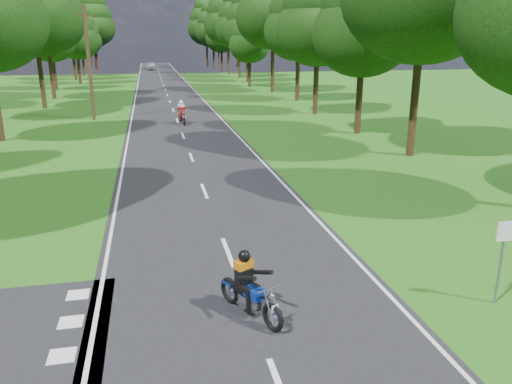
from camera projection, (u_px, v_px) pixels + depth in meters
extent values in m
plane|color=#2D5B14|center=(240.00, 286.00, 12.11)|extent=(160.00, 160.00, 0.00)
cube|color=black|center=(165.00, 90.00, 58.87)|extent=(7.00, 140.00, 0.02)
cube|color=silver|center=(228.00, 252.00, 13.97)|extent=(0.12, 2.00, 0.01)
cube|color=silver|center=(204.00, 191.00, 19.58)|extent=(0.12, 2.00, 0.01)
cube|color=silver|center=(191.00, 157.00, 25.19)|extent=(0.12, 2.00, 0.01)
cube|color=silver|center=(183.00, 136.00, 30.80)|extent=(0.12, 2.00, 0.01)
cube|color=silver|center=(177.00, 121.00, 36.42)|extent=(0.12, 2.00, 0.01)
cube|color=silver|center=(173.00, 110.00, 42.03)|extent=(0.12, 2.00, 0.01)
cube|color=silver|center=(170.00, 102.00, 47.64)|extent=(0.12, 2.00, 0.01)
cube|color=silver|center=(167.00, 95.00, 53.25)|extent=(0.12, 2.00, 0.01)
cube|color=silver|center=(165.00, 90.00, 58.86)|extent=(0.12, 2.00, 0.01)
cube|color=silver|center=(164.00, 85.00, 64.48)|extent=(0.12, 2.00, 0.01)
cube|color=silver|center=(162.00, 82.00, 70.09)|extent=(0.12, 2.00, 0.01)
cube|color=silver|center=(161.00, 78.00, 75.70)|extent=(0.12, 2.00, 0.01)
cube|color=silver|center=(160.00, 76.00, 81.31)|extent=(0.12, 2.00, 0.01)
cube|color=silver|center=(159.00, 73.00, 86.92)|extent=(0.12, 2.00, 0.01)
cube|color=silver|center=(158.00, 71.00, 92.53)|extent=(0.12, 2.00, 0.01)
cube|color=silver|center=(158.00, 69.00, 98.15)|extent=(0.12, 2.00, 0.01)
cube|color=silver|center=(157.00, 68.00, 103.76)|extent=(0.12, 2.00, 0.01)
cube|color=silver|center=(156.00, 66.00, 109.37)|extent=(0.12, 2.00, 0.01)
cube|color=silver|center=(156.00, 65.00, 114.98)|extent=(0.12, 2.00, 0.01)
cube|color=silver|center=(155.00, 64.00, 120.59)|extent=(0.12, 2.00, 0.01)
cube|color=silver|center=(137.00, 90.00, 58.21)|extent=(0.10, 140.00, 0.01)
cube|color=silver|center=(193.00, 89.00, 59.52)|extent=(0.10, 140.00, 0.01)
cube|color=silver|center=(62.00, 356.00, 9.38)|extent=(0.50, 0.50, 0.01)
cube|color=silver|center=(71.00, 322.00, 10.51)|extent=(0.50, 0.50, 0.01)
cube|color=silver|center=(78.00, 295.00, 11.63)|extent=(0.50, 0.50, 0.01)
cylinder|color=black|center=(42.00, 83.00, 42.62)|extent=(0.40, 0.40, 4.32)
ellipsoid|color=black|center=(34.00, 17.00, 41.06)|extent=(7.56, 7.56, 6.42)
cylinder|color=black|center=(52.00, 76.00, 49.54)|extent=(0.40, 0.40, 4.40)
ellipsoid|color=black|center=(45.00, 19.00, 47.95)|extent=(7.71, 7.71, 6.55)
cylinder|color=black|center=(55.00, 76.00, 58.50)|extent=(0.40, 0.40, 3.20)
ellipsoid|color=black|center=(51.00, 41.00, 57.35)|extent=(5.60, 5.60, 4.76)
ellipsoid|color=black|center=(49.00, 27.00, 56.89)|extent=(4.80, 4.80, 4.08)
ellipsoid|color=black|center=(48.00, 12.00, 56.43)|extent=(3.60, 3.60, 3.06)
cylinder|color=black|center=(79.00, 72.00, 65.77)|extent=(0.40, 0.40, 3.22)
ellipsoid|color=black|center=(76.00, 40.00, 64.61)|extent=(5.64, 5.64, 4.79)
ellipsoid|color=black|center=(75.00, 28.00, 64.14)|extent=(4.83, 4.83, 4.11)
ellipsoid|color=black|center=(74.00, 15.00, 63.68)|extent=(3.62, 3.62, 3.08)
cylinder|color=black|center=(75.00, 67.00, 72.66)|extent=(0.40, 0.40, 3.61)
ellipsoid|color=black|center=(71.00, 35.00, 71.36)|extent=(6.31, 6.31, 5.37)
ellipsoid|color=black|center=(70.00, 22.00, 70.85)|extent=(5.41, 5.41, 4.60)
ellipsoid|color=black|center=(69.00, 9.00, 70.33)|extent=(4.06, 4.06, 3.45)
cylinder|color=black|center=(84.00, 68.00, 80.19)|extent=(0.40, 0.40, 2.67)
ellipsoid|color=black|center=(82.00, 47.00, 79.23)|extent=(4.67, 4.67, 3.97)
ellipsoid|color=black|center=(81.00, 38.00, 78.85)|extent=(4.00, 4.00, 3.40)
ellipsoid|color=black|center=(80.00, 29.00, 78.47)|extent=(3.00, 3.00, 2.55)
cylinder|color=black|center=(88.00, 64.00, 88.65)|extent=(0.40, 0.40, 3.09)
ellipsoid|color=black|center=(86.00, 41.00, 87.54)|extent=(5.40, 5.40, 4.59)
ellipsoid|color=black|center=(85.00, 33.00, 87.09)|extent=(4.63, 4.63, 3.93)
ellipsoid|color=black|center=(84.00, 23.00, 86.65)|extent=(3.47, 3.47, 2.95)
cylinder|color=black|center=(97.00, 58.00, 94.73)|extent=(0.40, 0.40, 4.48)
ellipsoid|color=black|center=(94.00, 28.00, 93.11)|extent=(7.84, 7.84, 6.66)
ellipsoid|color=black|center=(93.00, 16.00, 92.47)|extent=(6.72, 6.72, 5.71)
ellipsoid|color=black|center=(92.00, 3.00, 91.83)|extent=(5.04, 5.04, 4.28)
cylinder|color=black|center=(96.00, 58.00, 102.97)|extent=(0.40, 0.40, 4.09)
ellipsoid|color=black|center=(93.00, 32.00, 101.49)|extent=(7.16, 7.16, 6.09)
ellipsoid|color=black|center=(92.00, 22.00, 100.91)|extent=(6.14, 6.14, 5.22)
ellipsoid|color=black|center=(91.00, 11.00, 100.32)|extent=(4.61, 4.61, 3.92)
cylinder|color=black|center=(414.00, 111.00, 25.04)|extent=(0.40, 0.40, 4.56)
cylinder|color=black|center=(359.00, 106.00, 31.24)|extent=(0.40, 0.40, 3.49)
ellipsoid|color=black|center=(363.00, 34.00, 29.97)|extent=(6.12, 6.12, 5.20)
ellipsoid|color=black|center=(365.00, 3.00, 29.47)|extent=(5.24, 5.24, 4.46)
cylinder|color=black|center=(316.00, 90.00, 39.55)|extent=(0.40, 0.40, 3.69)
ellipsoid|color=black|center=(318.00, 30.00, 38.21)|extent=(6.46, 6.46, 5.49)
ellipsoid|color=black|center=(319.00, 5.00, 37.69)|extent=(5.54, 5.54, 4.71)
cylinder|color=black|center=(297.00, 81.00, 48.02)|extent=(0.40, 0.40, 3.74)
ellipsoid|color=black|center=(299.00, 31.00, 46.67)|extent=(6.55, 6.55, 5.57)
ellipsoid|color=black|center=(299.00, 10.00, 46.14)|extent=(5.62, 5.62, 4.77)
cylinder|color=black|center=(272.00, 71.00, 55.57)|extent=(0.40, 0.40, 4.64)
ellipsoid|color=black|center=(273.00, 17.00, 53.89)|extent=(8.12, 8.12, 6.91)
cylinder|color=black|center=(250.00, 75.00, 62.33)|extent=(0.40, 0.40, 2.91)
ellipsoid|color=black|center=(249.00, 45.00, 61.28)|extent=(5.09, 5.09, 4.33)
ellipsoid|color=black|center=(249.00, 33.00, 60.86)|extent=(4.36, 4.36, 3.71)
ellipsoid|color=black|center=(249.00, 21.00, 60.44)|extent=(3.27, 3.27, 2.78)
cylinder|color=black|center=(248.00, 68.00, 69.42)|extent=(0.40, 0.40, 3.88)
ellipsoid|color=black|center=(248.00, 32.00, 68.02)|extent=(6.78, 6.78, 5.77)
ellipsoid|color=black|center=(247.00, 17.00, 67.46)|extent=(5.81, 5.81, 4.94)
ellipsoid|color=black|center=(247.00, 2.00, 66.91)|extent=(4.36, 4.36, 3.71)
cylinder|color=black|center=(239.00, 64.00, 77.36)|extent=(0.40, 0.40, 4.18)
ellipsoid|color=black|center=(239.00, 29.00, 75.85)|extent=(7.31, 7.31, 6.21)
ellipsoid|color=black|center=(239.00, 15.00, 75.26)|extent=(6.27, 6.27, 5.33)
ellipsoid|color=black|center=(239.00, 0.00, 74.66)|extent=(4.70, 4.70, 4.00)
cylinder|color=black|center=(228.00, 60.00, 85.62)|extent=(0.40, 0.40, 4.63)
ellipsoid|color=black|center=(228.00, 25.00, 83.95)|extent=(8.11, 8.11, 6.89)
ellipsoid|color=black|center=(228.00, 11.00, 83.28)|extent=(6.95, 6.95, 5.91)
cylinder|color=black|center=(222.00, 62.00, 92.60)|extent=(0.40, 0.40, 3.36)
ellipsoid|color=black|center=(221.00, 39.00, 91.38)|extent=(5.88, 5.88, 5.00)
ellipsoid|color=black|center=(221.00, 29.00, 90.90)|extent=(5.04, 5.04, 4.29)
ellipsoid|color=black|center=(221.00, 20.00, 90.42)|extent=(3.78, 3.78, 3.21)
cylinder|color=black|center=(214.00, 59.00, 99.14)|extent=(0.40, 0.40, 4.09)
ellipsoid|color=black|center=(213.00, 32.00, 97.67)|extent=(7.15, 7.15, 6.08)
ellipsoid|color=black|center=(213.00, 21.00, 97.08)|extent=(6.13, 6.13, 5.21)
ellipsoid|color=black|center=(213.00, 10.00, 96.50)|extent=(4.60, 4.60, 3.91)
cylinder|color=black|center=(207.00, 56.00, 106.25)|extent=(0.40, 0.40, 4.48)
ellipsoid|color=black|center=(206.00, 29.00, 104.63)|extent=(7.84, 7.84, 6.66)
ellipsoid|color=black|center=(206.00, 18.00, 103.99)|extent=(6.72, 6.72, 5.71)
ellipsoid|color=black|center=(206.00, 7.00, 103.35)|extent=(5.04, 5.04, 4.28)
cylinder|color=black|center=(92.00, 57.00, 111.65)|extent=(0.40, 0.40, 3.84)
ellipsoid|color=black|center=(90.00, 35.00, 110.27)|extent=(6.72, 6.72, 5.71)
ellipsoid|color=black|center=(89.00, 26.00, 109.72)|extent=(5.76, 5.76, 4.90)
ellipsoid|color=black|center=(88.00, 17.00, 109.17)|extent=(4.32, 4.32, 3.67)
cylinder|color=black|center=(219.00, 55.00, 119.22)|extent=(0.40, 0.40, 4.16)
ellipsoid|color=black|center=(218.00, 33.00, 117.71)|extent=(7.28, 7.28, 6.19)
ellipsoid|color=black|center=(218.00, 24.00, 117.12)|extent=(6.24, 6.24, 5.30)
ellipsoid|color=black|center=(218.00, 14.00, 116.52)|extent=(4.68, 4.68, 3.98)
cylinder|color=black|center=(73.00, 60.00, 97.28)|extent=(0.40, 0.40, 3.52)
ellipsoid|color=black|center=(71.00, 37.00, 96.01)|extent=(6.16, 6.16, 5.24)
ellipsoid|color=black|center=(70.00, 28.00, 95.50)|extent=(5.28, 5.28, 4.49)
ellipsoid|color=black|center=(69.00, 18.00, 95.00)|extent=(3.96, 3.96, 3.37)
cylinder|color=black|center=(237.00, 56.00, 106.47)|extent=(0.40, 0.40, 4.48)
ellipsoid|color=black|center=(237.00, 29.00, 104.85)|extent=(7.84, 7.84, 6.66)
ellipsoid|color=black|center=(237.00, 18.00, 104.21)|extent=(6.72, 6.72, 5.71)
ellipsoid|color=black|center=(237.00, 7.00, 103.57)|extent=(5.04, 5.04, 4.28)
cylinder|color=#382616|center=(89.00, 64.00, 35.93)|extent=(0.26, 0.26, 8.00)
cube|color=#382616|center=(85.00, 16.00, 34.97)|extent=(1.20, 0.10, 0.10)
cylinder|color=slate|center=(500.00, 262.00, 11.03)|extent=(0.06, 0.06, 2.00)
cube|color=white|center=(506.00, 231.00, 10.78)|extent=(0.45, 0.03, 0.45)
imported|color=silver|center=(152.00, 66.00, 96.77)|extent=(2.33, 4.48, 1.46)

